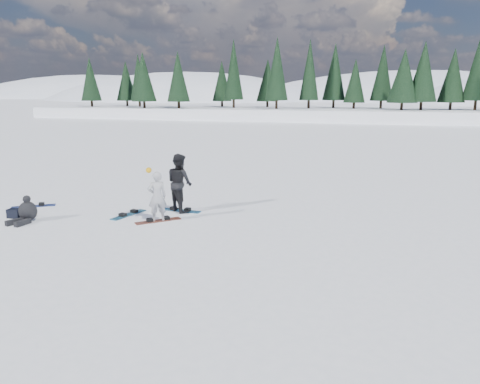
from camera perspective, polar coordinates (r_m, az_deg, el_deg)
name	(u,v)px	position (r m, az deg, el deg)	size (l,w,h in m)	color
ground	(198,232)	(14.19, -5.11, -4.86)	(420.00, 420.00, 0.00)	white
alpine_backdrop	(332,133)	(203.29, 11.17, 7.06)	(412.50, 227.00, 53.20)	white
snowboarder_woman	(157,196)	(15.26, -10.08, -0.52)	(0.72, 0.66, 1.79)	#ACACB2
snowboarder_man	(180,183)	(16.42, -7.37, 1.14)	(0.99, 0.77, 2.04)	black
seated_rider	(27,212)	(16.64, -24.56, -2.19)	(0.72, 1.07, 0.85)	black
gear_bag	(15,213)	(17.32, -25.74, -2.37)	(0.45, 0.30, 0.30)	black
snowboard_woman	(158,221)	(15.46, -9.95, -3.48)	(1.50, 0.28, 0.03)	brown
snowboard_man	(180,211)	(16.64, -7.28, -2.25)	(1.50, 0.28, 0.03)	#19608E
snowboard_loose_a	(129,215)	(16.42, -13.43, -2.70)	(1.50, 0.28, 0.03)	#175D81
snowboard_loose_c	(34,206)	(18.71, -23.87, -1.59)	(1.50, 0.28, 0.03)	navy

